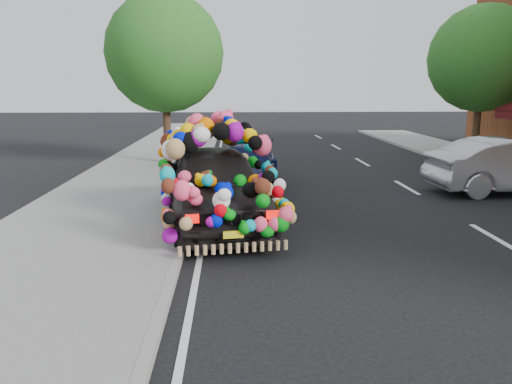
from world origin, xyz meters
TOP-DOWN VIEW (x-y plane):
  - ground at (0.00, 0.00)m, footprint 100.00×100.00m
  - sidewalk at (-4.30, 0.00)m, footprint 4.00×60.00m
  - kerb at (-2.35, 0.00)m, footprint 0.15×60.00m
  - lane_markings at (3.60, 0.00)m, footprint 6.00×50.00m
  - tree_near_sidewalk at (-3.80, 9.50)m, footprint 4.20×4.20m
  - tree_far_b at (8.00, 10.00)m, footprint 4.00×4.00m
  - plush_art_car at (-1.80, 1.37)m, footprint 3.05×5.35m
  - navy_sedan at (-1.03, 5.11)m, footprint 2.15×4.45m

SIDE VIEW (x-z plane):
  - ground at x=0.00m, z-range 0.00..0.00m
  - lane_markings at x=3.60m, z-range 0.00..0.01m
  - sidewalk at x=-4.30m, z-range 0.00..0.12m
  - kerb at x=-2.35m, z-range 0.00..0.13m
  - navy_sedan at x=-1.03m, z-range 0.00..1.25m
  - plush_art_car at x=-1.80m, z-range 0.04..2.34m
  - tree_far_b at x=8.00m, z-range 0.94..6.84m
  - tree_near_sidewalk at x=-3.80m, z-range 0.96..7.09m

